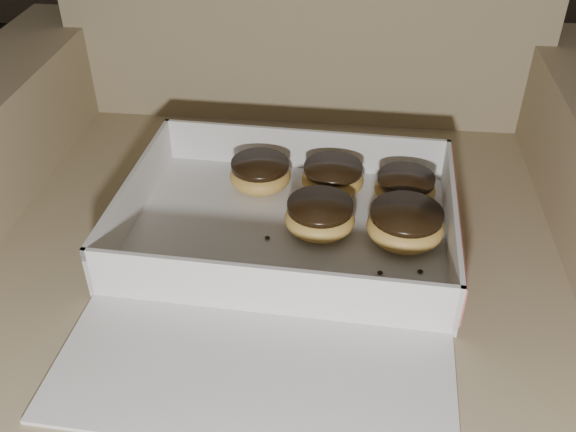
# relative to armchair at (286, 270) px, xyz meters

# --- Properties ---
(armchair) EXTENTS (1.00, 0.85, 1.05)m
(armchair) POSITION_rel_armchair_xyz_m (0.00, 0.00, 0.00)
(armchair) COLOR #8A7D58
(armchair) RESTS_ON floor
(bakery_box) EXTENTS (0.45, 0.52, 0.07)m
(bakery_box) POSITION_rel_armchair_xyz_m (0.01, -0.13, 0.15)
(bakery_box) COLOR silver
(bakery_box) RESTS_ON armchair
(donut_a) EXTENTS (0.10, 0.10, 0.05)m
(donut_a) POSITION_rel_armchair_xyz_m (0.17, -0.09, 0.17)
(donut_a) COLOR gold
(donut_a) RESTS_ON bakery_box
(donut_b) EXTENTS (0.09, 0.09, 0.04)m
(donut_b) POSITION_rel_armchair_xyz_m (-0.04, 0.01, 0.17)
(donut_b) COLOR gold
(donut_b) RESTS_ON bakery_box
(donut_c) EXTENTS (0.09, 0.09, 0.05)m
(donut_c) POSITION_rel_armchair_xyz_m (0.05, -0.09, 0.17)
(donut_c) COLOR gold
(donut_c) RESTS_ON bakery_box
(donut_d) EXTENTS (0.09, 0.09, 0.04)m
(donut_d) POSITION_rel_armchair_xyz_m (0.17, -0.00, 0.17)
(donut_d) COLOR gold
(donut_d) RESTS_ON bakery_box
(donut_e) EXTENTS (0.09, 0.09, 0.05)m
(donut_e) POSITION_rel_armchair_xyz_m (0.07, 0.01, 0.17)
(donut_e) COLOR gold
(donut_e) RESTS_ON bakery_box
(crumb_a) EXTENTS (0.01, 0.01, 0.00)m
(crumb_a) POSITION_rel_armchair_xyz_m (0.03, -0.10, 0.15)
(crumb_a) COLOR black
(crumb_a) RESTS_ON bakery_box
(crumb_b) EXTENTS (0.01, 0.01, 0.00)m
(crumb_b) POSITION_rel_armchair_xyz_m (0.18, -0.16, 0.15)
(crumb_b) COLOR black
(crumb_b) RESTS_ON bakery_box
(crumb_c) EXTENTS (0.01, 0.01, 0.00)m
(crumb_c) POSITION_rel_armchair_xyz_m (-0.01, -0.11, 0.15)
(crumb_c) COLOR black
(crumb_c) RESTS_ON bakery_box
(crumb_d) EXTENTS (0.01, 0.01, 0.00)m
(crumb_d) POSITION_rel_armchair_xyz_m (0.13, -0.16, 0.15)
(crumb_d) COLOR black
(crumb_d) RESTS_ON bakery_box
(crumb_e) EXTENTS (0.01, 0.01, 0.00)m
(crumb_e) POSITION_rel_armchair_xyz_m (0.16, -0.19, 0.15)
(crumb_e) COLOR black
(crumb_e) RESTS_ON bakery_box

